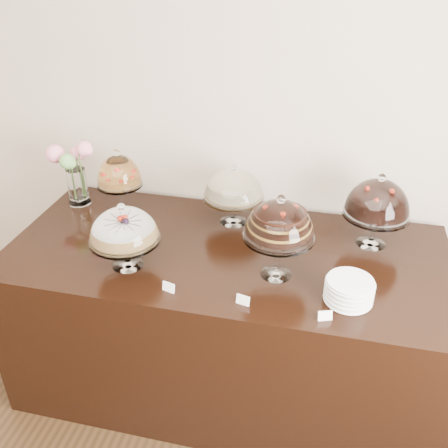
% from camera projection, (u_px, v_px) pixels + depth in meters
% --- Properties ---
extents(wall_back, '(5.00, 0.04, 3.00)m').
position_uv_depth(wall_back, '(199.00, 97.00, 2.71)').
color(wall_back, '#BCAB97').
rests_on(wall_back, ground).
extents(display_counter, '(2.20, 1.00, 0.90)m').
position_uv_depth(display_counter, '(226.00, 319.00, 2.73)').
color(display_counter, black).
rests_on(display_counter, ground).
extents(cake_stand_sugar_sponge, '(0.33, 0.33, 0.33)m').
position_uv_depth(cake_stand_sugar_sponge, '(124.00, 228.00, 2.29)').
color(cake_stand_sugar_sponge, white).
rests_on(cake_stand_sugar_sponge, display_counter).
extents(cake_stand_choco_layer, '(0.32, 0.32, 0.41)m').
position_uv_depth(cake_stand_choco_layer, '(279.00, 223.00, 2.18)').
color(cake_stand_choco_layer, white).
rests_on(cake_stand_choco_layer, display_counter).
extents(cake_stand_cheesecake, '(0.33, 0.33, 0.34)m').
position_uv_depth(cake_stand_cheesecake, '(234.00, 187.00, 2.64)').
color(cake_stand_cheesecake, white).
rests_on(cake_stand_cheesecake, display_counter).
extents(cake_stand_dark_choco, '(0.33, 0.33, 0.39)m').
position_uv_depth(cake_stand_dark_choco, '(378.00, 201.00, 2.43)').
color(cake_stand_dark_choco, white).
rests_on(cake_stand_dark_choco, display_counter).
extents(cake_stand_fruit_tart, '(0.25, 0.25, 0.38)m').
position_uv_depth(cake_stand_fruit_tart, '(119.00, 174.00, 2.72)').
color(cake_stand_fruit_tart, white).
rests_on(cake_stand_fruit_tart, display_counter).
extents(flower_vase, '(0.28, 0.19, 0.39)m').
position_uv_depth(flower_vase, '(73.00, 169.00, 2.83)').
color(flower_vase, white).
rests_on(flower_vase, display_counter).
extents(plate_stack, '(0.20, 0.20, 0.10)m').
position_uv_depth(plate_stack, '(349.00, 290.00, 2.13)').
color(plate_stack, white).
rests_on(plate_stack, display_counter).
extents(price_card_left, '(0.06, 0.03, 0.04)m').
position_uv_depth(price_card_left, '(169.00, 287.00, 2.20)').
color(price_card_left, white).
rests_on(price_card_left, display_counter).
extents(price_card_right, '(0.06, 0.04, 0.04)m').
position_uv_depth(price_card_right, '(325.00, 316.00, 2.04)').
color(price_card_right, white).
rests_on(price_card_right, display_counter).
extents(price_card_extra, '(0.06, 0.03, 0.04)m').
position_uv_depth(price_card_extra, '(243.00, 300.00, 2.13)').
color(price_card_extra, white).
rests_on(price_card_extra, display_counter).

